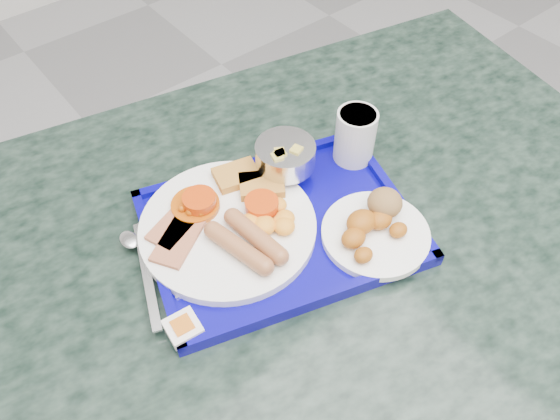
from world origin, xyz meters
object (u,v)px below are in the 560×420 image
object	(u,v)px
main_plate	(231,222)
juice_cup	(355,135)
table	(295,292)
bread_plate	(375,226)
tray	(280,228)
fruit_bowl	(285,156)

from	to	relation	value
main_plate	juice_cup	world-z (taller)	juice_cup
table	bread_plate	distance (m)	0.26
bread_plate	juice_cup	distance (m)	0.18
main_plate	juice_cup	distance (m)	0.26
table	juice_cup	size ratio (longest dim) A/B	14.69
tray	main_plate	xyz separation A→B (m)	(-0.06, 0.04, 0.02)
fruit_bowl	table	bearing A→B (deg)	-117.70
tray	fruit_bowl	xyz separation A→B (m)	(0.08, 0.08, 0.05)
table	main_plate	bearing A→B (deg)	148.87
bread_plate	fruit_bowl	distance (m)	0.19
table	bread_plate	xyz separation A→B (m)	(0.08, -0.09, 0.24)
table	fruit_bowl	distance (m)	0.28
tray	bread_plate	distance (m)	0.15
main_plate	bread_plate	distance (m)	0.22
tray	juice_cup	bearing A→B (deg)	11.96
fruit_bowl	main_plate	bearing A→B (deg)	-165.07
tray	main_plate	bearing A→B (deg)	143.92
bread_plate	fruit_bowl	xyz separation A→B (m)	(-0.03, 0.19, 0.03)
tray	bread_plate	xyz separation A→B (m)	(0.11, -0.10, 0.02)
tray	juice_cup	world-z (taller)	juice_cup
main_plate	bread_plate	xyz separation A→B (m)	(0.17, -0.15, 0.00)
tray	fruit_bowl	distance (m)	0.12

